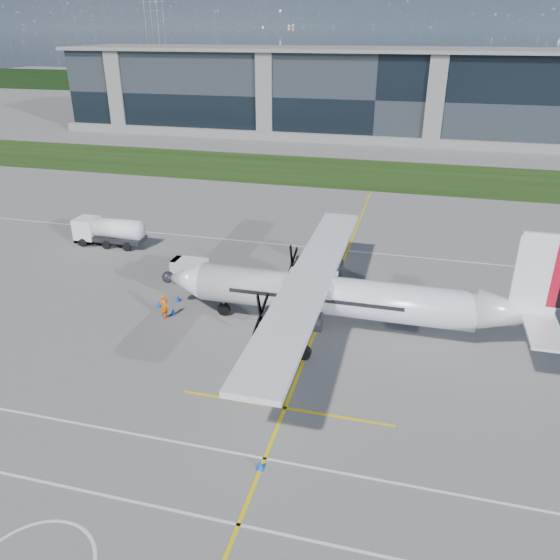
{
  "coord_description": "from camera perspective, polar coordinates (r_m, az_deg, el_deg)",
  "views": [
    {
      "loc": [
        8.83,
        -29.47,
        18.99
      ],
      "look_at": [
        0.2,
        3.72,
        3.07
      ],
      "focal_mm": 35.0,
      "sensor_mm": 36.0,
      "label": 1
    }
  ],
  "objects": [
    {
      "name": "tree_line",
      "position": [
        170.46,
        12.21,
        19.0
      ],
      "size": [
        400.0,
        6.0,
        6.0
      ],
      "primitive_type": "cube",
      "color": "black",
      "rests_on": "ground"
    },
    {
      "name": "ground",
      "position": [
        72.56,
        7.17,
        9.54
      ],
      "size": [
        400.0,
        400.0,
        0.0
      ],
      "primitive_type": "plane",
      "color": "#625F5D",
      "rests_on": "ground"
    },
    {
      "name": "grass_strip",
      "position": [
        80.25,
        7.99,
        10.99
      ],
      "size": [
        400.0,
        18.0,
        0.04
      ],
      "primitive_type": "cube",
      "color": "black",
      "rests_on": "ground"
    },
    {
      "name": "fuel_tanker_truck",
      "position": [
        54.72,
        -17.82,
        4.86
      ],
      "size": [
        7.12,
        2.31,
        2.67
      ],
      "primitive_type": null,
      "color": "white",
      "rests_on": "ground"
    },
    {
      "name": "terminal_building",
      "position": [
        110.43,
        10.45,
        18.54
      ],
      "size": [
        120.0,
        20.0,
        15.0
      ],
      "primitive_type": "cube",
      "color": "black",
      "rests_on": "ground"
    },
    {
      "name": "turboprop_aircraft",
      "position": [
        36.17,
        7.05,
        0.39
      ],
      "size": [
        26.36,
        27.34,
        8.2
      ],
      "primitive_type": null,
      "color": "white",
      "rests_on": "ground"
    },
    {
      "name": "ground_crew_person",
      "position": [
        39.64,
        -12.0,
        -2.57
      ],
      "size": [
        0.86,
        1.02,
        2.13
      ],
      "primitive_type": "imported",
      "rotation": [
        0.0,
        0.0,
        1.25
      ],
      "color": "#F25907",
      "rests_on": "ground"
    },
    {
      "name": "safety_cone_fwd",
      "position": [
        41.75,
        -12.52,
        -2.41
      ],
      "size": [
        0.36,
        0.36,
        0.5
      ],
      "primitive_type": "cone",
      "color": "#0B45BC",
      "rests_on": "ground"
    },
    {
      "name": "white_lane_line",
      "position": [
        26.03,
        -11.16,
        -22.53
      ],
      "size": [
        90.0,
        0.15,
        0.01
      ],
      "primitive_type": "cube",
      "color": "white",
      "rests_on": "ground"
    },
    {
      "name": "baggage_tug",
      "position": [
        45.29,
        -9.41,
        1.01
      ],
      "size": [
        3.02,
        1.81,
        1.81
      ],
      "primitive_type": null,
      "color": "silver",
      "rests_on": "ground"
    },
    {
      "name": "yellow_taxiway_centerline",
      "position": [
        44.19,
        5.57,
        -0.67
      ],
      "size": [
        0.2,
        70.0,
        0.01
      ],
      "primitive_type": "cube",
      "color": "yellow",
      "rests_on": "ground"
    },
    {
      "name": "safety_cone_portwing",
      "position": [
        27.19,
        -2.08,
        -18.68
      ],
      "size": [
        0.36,
        0.36,
        0.5
      ],
      "primitive_type": "cone",
      "color": "#0B45BC",
      "rests_on": "ground"
    },
    {
      "name": "pylon_west",
      "position": [
        200.29,
        -12.81,
        23.2
      ],
      "size": [
        9.0,
        4.6,
        30.0
      ],
      "primitive_type": null,
      "color": "gray",
      "rests_on": "ground"
    },
    {
      "name": "safety_cone_nose_stbd",
      "position": [
        42.32,
        -10.59,
        -1.84
      ],
      "size": [
        0.36,
        0.36,
        0.5
      ],
      "primitive_type": "cone",
      "color": "#0B45BC",
      "rests_on": "ground"
    },
    {
      "name": "safety_cone_nose_port",
      "position": [
        40.38,
        -11.1,
        -3.26
      ],
      "size": [
        0.36,
        0.36,
        0.5
      ],
      "primitive_type": "cone",
      "color": "#0B45BC",
      "rests_on": "ground"
    }
  ]
}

